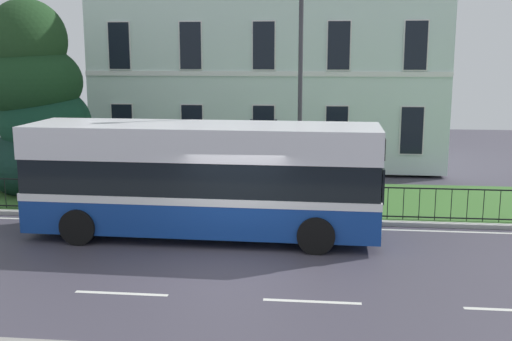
{
  "coord_description": "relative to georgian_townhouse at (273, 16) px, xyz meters",
  "views": [
    {
      "loc": [
        2.14,
        -13.67,
        4.98
      ],
      "look_at": [
        0.1,
        5.09,
        1.37
      ],
      "focal_mm": 43.27,
      "sensor_mm": 36.0,
      "label": 1
    }
  ],
  "objects": [
    {
      "name": "street_lamp_post",
      "position": [
        1.68,
        -9.99,
        -2.17
      ],
      "size": [
        0.36,
        0.24,
        7.69
      ],
      "color": "#333338",
      "rests_on": "ground_plane"
    },
    {
      "name": "ground_plane",
      "position": [
        0.25,
        -14.45,
        -6.65
      ],
      "size": [
        60.0,
        56.0,
        0.18
      ],
      "color": "#423E4A"
    },
    {
      "name": "georgian_townhouse",
      "position": [
        0.0,
        0.0,
        0.0
      ],
      "size": [
        15.1,
        8.63,
        12.97
      ],
      "color": "silver",
      "rests_on": "ground_plane"
    },
    {
      "name": "litter_bin",
      "position": [
        -4.65,
        -10.5,
        -5.99
      ],
      "size": [
        0.55,
        0.55,
        1.05
      ],
      "color": "#4C4742",
      "rests_on": "ground_plane"
    },
    {
      "name": "iron_verge_railing",
      "position": [
        -0.0,
        -11.06,
        -6.02
      ],
      "size": [
        19.75,
        0.04,
        0.97
      ],
      "color": "black",
      "rests_on": "ground_plane"
    },
    {
      "name": "evergreen_tree",
      "position": [
        -7.63,
        -8.0,
        -3.98
      ],
      "size": [
        4.62,
        4.62,
        7.17
      ],
      "color": "#423328",
      "rests_on": "ground_plane"
    },
    {
      "name": "single_decker_bus",
      "position": [
        -0.81,
        -12.98,
        -5.01
      ],
      "size": [
        9.55,
        2.71,
        3.1
      ],
      "rotation": [
        0.0,
        0.0,
        -0.02
      ],
      "color": "navy",
      "rests_on": "ground_plane"
    }
  ]
}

